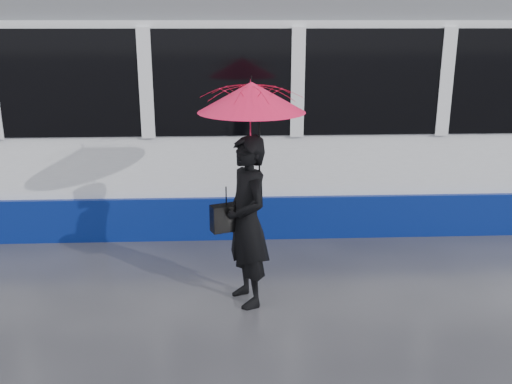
{
  "coord_description": "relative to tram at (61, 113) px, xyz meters",
  "views": [
    {
      "loc": [
        0.15,
        -6.35,
        3.01
      ],
      "look_at": [
        0.44,
        -0.06,
        1.1
      ],
      "focal_mm": 40.0,
      "sensor_mm": 36.0,
      "label": 1
    }
  ],
  "objects": [
    {
      "name": "ground",
      "position": [
        2.44,
        -2.5,
        -1.64
      ],
      "size": [
        90.0,
        90.0,
        0.0
      ],
      "primitive_type": "plane",
      "color": "#2A2A2F",
      "rests_on": "ground"
    },
    {
      "name": "rails",
      "position": [
        2.44,
        -0.0,
        -1.63
      ],
      "size": [
        34.0,
        1.51,
        0.02
      ],
      "color": "#3F3D38",
      "rests_on": "ground"
    },
    {
      "name": "umbrella",
      "position": [
        2.81,
        -3.11,
        0.41
      ],
      "size": [
        1.42,
        1.42,
        1.26
      ],
      "rotation": [
        0.0,
        0.0,
        0.37
      ],
      "color": "#FD159F",
      "rests_on": "ground"
    },
    {
      "name": "woman",
      "position": [
        2.76,
        -3.11,
        -0.7
      ],
      "size": [
        0.67,
        0.8,
        1.87
      ],
      "primitive_type": "imported",
      "rotation": [
        0.0,
        0.0,
        -1.2
      ],
      "color": "black",
      "rests_on": "ground"
    },
    {
      "name": "handbag",
      "position": [
        2.54,
        -3.09,
        -0.66
      ],
      "size": [
        0.36,
        0.26,
        0.47
      ],
      "rotation": [
        0.0,
        0.0,
        0.37
      ],
      "color": "black",
      "rests_on": "ground"
    },
    {
      "name": "tram",
      "position": [
        0.0,
        0.0,
        0.0
      ],
      "size": [
        26.0,
        2.56,
        3.35
      ],
      "color": "white",
      "rests_on": "ground"
    }
  ]
}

